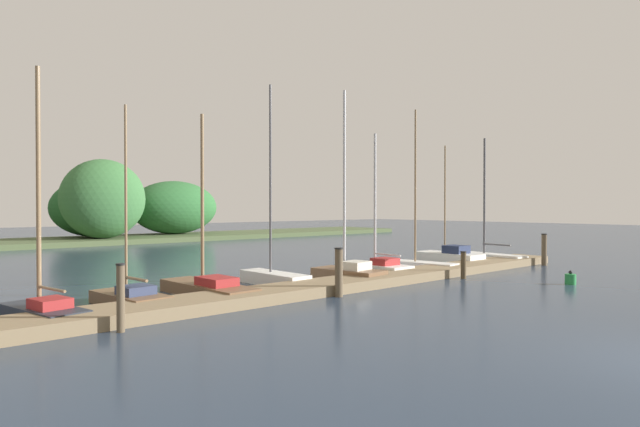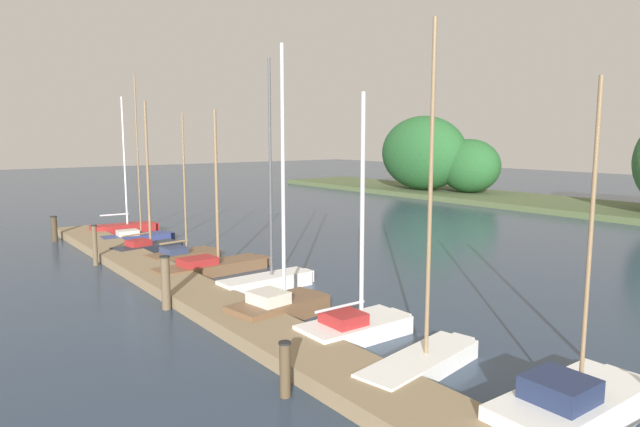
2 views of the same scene
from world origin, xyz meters
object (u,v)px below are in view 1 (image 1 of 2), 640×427
sailboat_8 (417,263)px  sailboat_9 (447,257)px  sailboat_10 (486,255)px  mooring_piling_3 (463,265)px  mooring_piling_4 (544,249)px  channel_buoy_0 (570,279)px  sailboat_3 (129,296)px  mooring_piling_2 (339,272)px  sailboat_2 (42,306)px  sailboat_7 (377,266)px  sailboat_4 (206,286)px  sailboat_6 (347,271)px  mooring_piling_1 (121,298)px  sailboat_5 (272,275)px

sailboat_8 → sailboat_9: size_ratio=1.23×
sailboat_10 → mooring_piling_3: bearing=119.6°
mooring_piling_4 → channel_buoy_0: size_ratio=3.04×
sailboat_3 → mooring_piling_4: bearing=-105.9°
mooring_piling_2 → mooring_piling_3: size_ratio=1.43×
sailboat_10 → mooring_piling_4: sailboat_10 is taller
sailboat_2 → sailboat_7: (13.12, 0.56, -0.04)m
sailboat_7 → sailboat_10: (8.09, -0.32, -0.01)m
sailboat_8 → mooring_piling_2: (-7.47, -2.71, 0.46)m
sailboat_4 → mooring_piling_4: 17.18m
sailboat_8 → channel_buoy_0: 6.52m
sailboat_3 → sailboat_4: (2.55, 0.07, 0.03)m
sailboat_7 → mooring_piling_3: 3.58m
sailboat_6 → mooring_piling_4: 11.46m
sailboat_3 → sailboat_4: 2.55m
sailboat_6 → mooring_piling_3: size_ratio=6.70×
sailboat_2 → sailboat_8: (15.54, 0.34, -0.07)m
mooring_piling_1 → mooring_piling_2: bearing=0.7°
sailboat_5 → mooring_piling_1: (-6.94, -3.62, 0.44)m
sailboat_2 → sailboat_7: size_ratio=1.07×
sailboat_6 → sailboat_3: bearing=77.2°
mooring_piling_4 → sailboat_2: bearing=173.3°
mooring_piling_4 → sailboat_3: bearing=170.8°
sailboat_5 → sailboat_10: (13.19, -0.92, -0.00)m
sailboat_9 → mooring_piling_2: 11.01m
sailboat_5 → mooring_piling_3: size_ratio=6.73×
mooring_piling_1 → mooring_piling_3: (13.65, -0.17, -0.24)m
sailboat_5 → mooring_piling_3: bearing=-121.1°
sailboat_2 → channel_buoy_0: 17.52m
sailboat_9 → sailboat_10: (2.61, -0.58, -0.03)m
sailboat_8 → sailboat_6: bearing=84.9°
mooring_piling_1 → mooring_piling_3: mooring_piling_1 is taller
sailboat_3 → mooring_piling_2: (5.64, -2.95, 0.50)m
sailboat_8 → sailboat_9: 3.09m
sailboat_9 → sailboat_10: sailboat_10 is taller
mooring_piling_1 → sailboat_10: bearing=7.6°
sailboat_8 → mooring_piling_4: (6.31, -2.89, 0.46)m
sailboat_4 → sailboat_10: size_ratio=0.91×
sailboat_3 → sailboat_2: bearing=96.7°
mooring_piling_1 → mooring_piling_3: size_ratio=1.44×
sailboat_5 → sailboat_10: size_ratio=1.14×
sailboat_10 → sailboat_2: bearing=96.3°
mooring_piling_3 → mooring_piling_4: size_ratio=0.70×
sailboat_5 → mooring_piling_1: sailboat_5 is taller
sailboat_10 → sailboat_9: bearing=83.1°
sailboat_2 → mooring_piling_1: size_ratio=4.06×
sailboat_2 → mooring_piling_2: 8.43m
mooring_piling_2 → channel_buoy_0: (8.34, -3.75, -0.59)m
sailboat_10 → sailboat_7: bearing=93.4°
mooring_piling_4 → mooring_piling_1: bearing=179.7°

